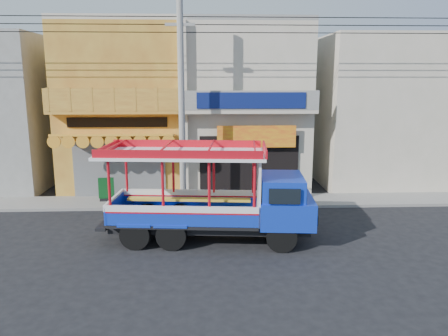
# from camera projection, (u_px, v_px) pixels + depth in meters

# --- Properties ---
(ground) EXTENTS (90.00, 90.00, 0.00)m
(ground) POSITION_uv_depth(u_px,v_px,m) (207.00, 234.00, 15.71)
(ground) COLOR black
(ground) RESTS_ON ground
(sidewalk) EXTENTS (30.00, 2.00, 0.12)m
(sidewalk) POSITION_uv_depth(u_px,v_px,m) (207.00, 202.00, 19.61)
(sidewalk) COLOR slate
(sidewalk) RESTS_ON ground
(shophouse_left) EXTENTS (6.00, 7.50, 8.24)m
(shophouse_left) POSITION_uv_depth(u_px,v_px,m) (128.00, 106.00, 22.50)
(shophouse_left) COLOR #B26D27
(shophouse_left) RESTS_ON ground
(shophouse_right) EXTENTS (6.00, 6.75, 8.24)m
(shophouse_right) POSITION_uv_depth(u_px,v_px,m) (244.00, 106.00, 22.76)
(shophouse_right) COLOR #BDB69B
(shophouse_right) RESTS_ON ground
(party_pilaster) EXTENTS (0.35, 0.30, 8.00)m
(party_pilaster) POSITION_uv_depth(u_px,v_px,m) (184.00, 112.00, 19.61)
(party_pilaster) COLOR #BDB69B
(party_pilaster) RESTS_ON ground
(filler_building_right) EXTENTS (6.00, 6.00, 7.60)m
(filler_building_right) POSITION_uv_depth(u_px,v_px,m) (375.00, 111.00, 23.15)
(filler_building_right) COLOR #BDB69B
(filler_building_right) RESTS_ON ground
(utility_pole) EXTENTS (28.00, 0.26, 9.00)m
(utility_pole) POSITION_uv_depth(u_px,v_px,m) (185.00, 90.00, 17.89)
(utility_pole) COLOR gray
(utility_pole) RESTS_ON ground
(songthaew_truck) EXTENTS (7.31, 2.94, 3.33)m
(songthaew_truck) POSITION_uv_depth(u_px,v_px,m) (224.00, 195.00, 14.78)
(songthaew_truck) COLOR black
(songthaew_truck) RESTS_ON ground
(green_sign) EXTENTS (0.68, 0.35, 1.05)m
(green_sign) POSITION_uv_depth(u_px,v_px,m) (106.00, 191.00, 19.49)
(green_sign) COLOR black
(green_sign) RESTS_ON sidewalk
(potted_plant_a) EXTENTS (1.11, 1.07, 0.95)m
(potted_plant_a) POSITION_uv_depth(u_px,v_px,m) (286.00, 190.00, 19.60)
(potted_plant_a) COLOR #244B15
(potted_plant_a) RESTS_ON sidewalk
(potted_plant_b) EXTENTS (0.61, 0.61, 0.87)m
(potted_plant_b) POSITION_uv_depth(u_px,v_px,m) (265.00, 194.00, 19.05)
(potted_plant_b) COLOR #244B15
(potted_plant_b) RESTS_ON sidewalk
(potted_plant_c) EXTENTS (0.60, 0.60, 1.02)m
(potted_plant_c) POSITION_uv_depth(u_px,v_px,m) (299.00, 187.00, 19.90)
(potted_plant_c) COLOR #244B15
(potted_plant_c) RESTS_ON sidewalk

